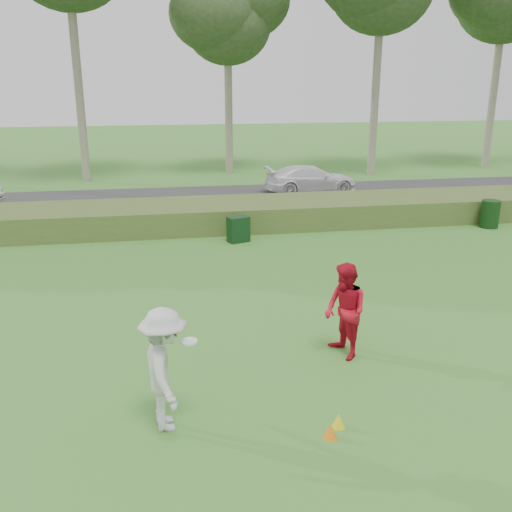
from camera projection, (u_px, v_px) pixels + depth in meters
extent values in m
plane|color=#337527|center=(294.00, 390.00, 10.32)|extent=(120.00, 120.00, 0.00)
cube|color=#415C24|center=(219.00, 215.00, 21.46)|extent=(80.00, 3.00, 0.90)
cube|color=#2D2D2D|center=(207.00, 199.00, 26.28)|extent=(80.00, 6.00, 0.06)
cylinder|color=gray|center=(73.00, 28.00, 28.60)|extent=(0.44, 0.44, 15.50)
cylinder|color=gray|center=(228.00, 70.00, 31.93)|extent=(0.44, 0.44, 11.50)
ellipsoid|color=#2C4221|center=(227.00, 15.00, 31.06)|extent=(6.24, 6.24, 5.28)
cylinder|color=gray|center=(378.00, 46.00, 30.99)|extent=(0.44, 0.44, 14.00)
cylinder|color=gray|center=(498.00, 53.00, 33.60)|extent=(0.44, 0.44, 13.50)
imported|color=silver|center=(164.00, 370.00, 8.96)|extent=(0.90, 1.39, 2.04)
cylinder|color=white|center=(189.00, 341.00, 8.89)|extent=(0.27, 0.27, 0.03)
imported|color=red|center=(345.00, 311.00, 11.30)|extent=(0.94, 1.09, 1.95)
cone|color=orange|center=(330.00, 431.00, 8.91)|extent=(0.22, 0.22, 0.25)
cone|color=yellow|center=(338.00, 421.00, 9.19)|extent=(0.22, 0.22, 0.24)
cube|color=black|center=(238.00, 229.00, 19.44)|extent=(0.81, 0.64, 0.88)
cylinder|color=black|center=(490.00, 214.00, 21.28)|extent=(0.90, 0.90, 1.03)
imported|color=white|center=(311.00, 179.00, 27.46)|extent=(4.47, 1.97, 1.28)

